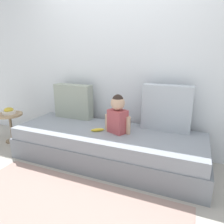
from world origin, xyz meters
The scene contains 10 objects.
ground_plane centered at (0.00, 0.00, 0.00)m, with size 12.00×12.00×0.00m, color #B2ADA3.
back_wall centered at (0.00, 0.54, 1.24)m, with size 5.65×0.10×2.48m, color silver.
couch centered at (0.00, 0.00, 0.21)m, with size 2.45×0.83×0.43m.
throw_pillow_left centered at (-0.67, 0.31, 0.68)m, with size 0.57×0.16×0.50m, color #99A393.
throw_pillow_right centered at (0.67, 0.31, 0.71)m, with size 0.60×0.16×0.57m, color #B2BCC6.
toddler centered at (0.15, 0.00, 0.66)m, with size 0.33×0.23×0.47m.
banana centered at (-0.09, -0.07, 0.45)m, with size 0.17×0.04×0.04m, color yellow.
side_table centered at (-1.64, -0.01, 0.35)m, with size 0.38×0.38×0.46m.
fruit_bowl centered at (-1.64, -0.01, 0.50)m, with size 0.19×0.19×0.10m.
floor_rug centered at (0.00, -0.96, 0.00)m, with size 2.21×1.00×0.01m, color tan.
Camera 1 is at (1.00, -2.22, 1.37)m, focal length 33.13 mm.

